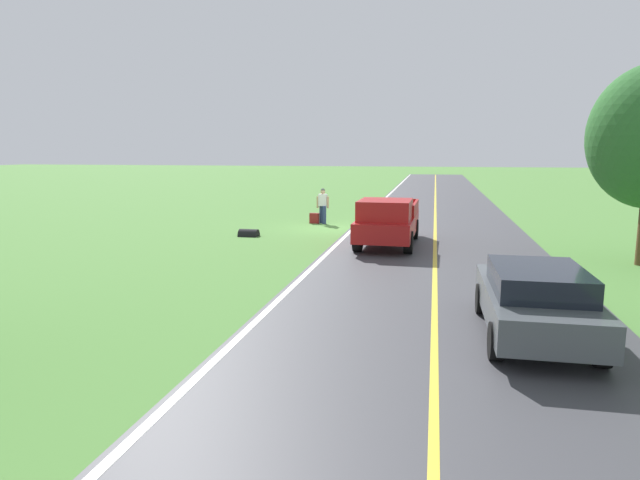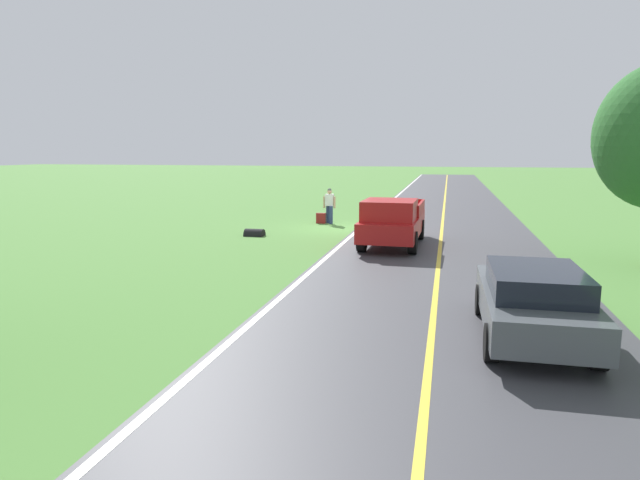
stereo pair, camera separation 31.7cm
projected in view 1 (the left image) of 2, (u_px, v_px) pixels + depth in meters
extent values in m
plane|color=#4C7F38|center=(335.00, 228.00, 25.52)|extent=(200.00, 200.00, 0.00)
cube|color=#3D3D42|center=(435.00, 231.00, 24.60)|extent=(7.78, 120.00, 0.00)
cube|color=silver|center=(353.00, 229.00, 25.34)|extent=(0.16, 117.60, 0.00)
cube|color=gold|center=(435.00, 231.00, 24.60)|extent=(0.14, 117.60, 0.00)
cylinder|color=navy|center=(324.00, 215.00, 26.98)|extent=(0.18, 0.18, 0.88)
cylinder|color=navy|center=(321.00, 214.00, 27.26)|extent=(0.18, 0.18, 0.88)
cube|color=white|center=(323.00, 200.00, 27.00)|extent=(0.41, 0.27, 0.58)
sphere|color=tan|center=(323.00, 192.00, 26.94)|extent=(0.23, 0.23, 0.23)
sphere|color=#4C564C|center=(323.00, 190.00, 26.93)|extent=(0.20, 0.20, 0.20)
cube|color=#591E19|center=(324.00, 199.00, 27.19)|extent=(0.33, 0.21, 0.44)
cylinder|color=tan|center=(328.00, 202.00, 26.94)|extent=(0.10, 0.10, 0.58)
cylinder|color=tan|center=(318.00, 202.00, 27.06)|extent=(0.10, 0.10, 0.58)
cube|color=maroon|center=(314.00, 218.00, 27.20)|extent=(0.47, 0.21, 0.51)
cube|color=#B21919|center=(388.00, 225.00, 21.05)|extent=(2.13, 5.45, 0.70)
cube|color=#B21919|center=(385.00, 210.00, 19.79)|extent=(1.89, 2.20, 0.72)
cube|color=black|center=(385.00, 208.00, 19.78)|extent=(1.71, 1.34, 0.43)
cube|color=#B21919|center=(415.00, 208.00, 21.78)|extent=(0.17, 3.03, 0.45)
cube|color=#B21919|center=(368.00, 207.00, 22.20)|extent=(0.17, 3.03, 0.45)
cube|color=#B21919|center=(395.00, 204.00, 23.44)|extent=(1.84, 0.14, 0.45)
cylinder|color=black|center=(408.00, 242.00, 19.22)|extent=(0.32, 0.81, 0.80)
cylinder|color=black|center=(358.00, 240.00, 19.62)|extent=(0.32, 0.81, 0.80)
cylinder|color=black|center=(414.00, 229.00, 22.39)|extent=(0.32, 0.81, 0.80)
cylinder|color=black|center=(371.00, 228.00, 22.79)|extent=(0.32, 0.81, 0.80)
cube|color=#4C5156|center=(534.00, 304.00, 10.60)|extent=(1.88, 4.41, 0.62)
cube|color=black|center=(538.00, 279.00, 10.32)|extent=(1.64, 2.39, 0.46)
cylinder|color=black|center=(482.00, 299.00, 12.17)|extent=(0.24, 0.66, 0.66)
cylinder|color=black|center=(563.00, 303.00, 11.84)|extent=(0.24, 0.66, 0.66)
cylinder|color=black|center=(496.00, 341.00, 9.46)|extent=(0.24, 0.66, 0.66)
cylinder|color=black|center=(602.00, 348.00, 9.13)|extent=(0.24, 0.66, 0.66)
cylinder|color=black|center=(249.00, 236.00, 23.18)|extent=(0.80, 0.60, 0.60)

